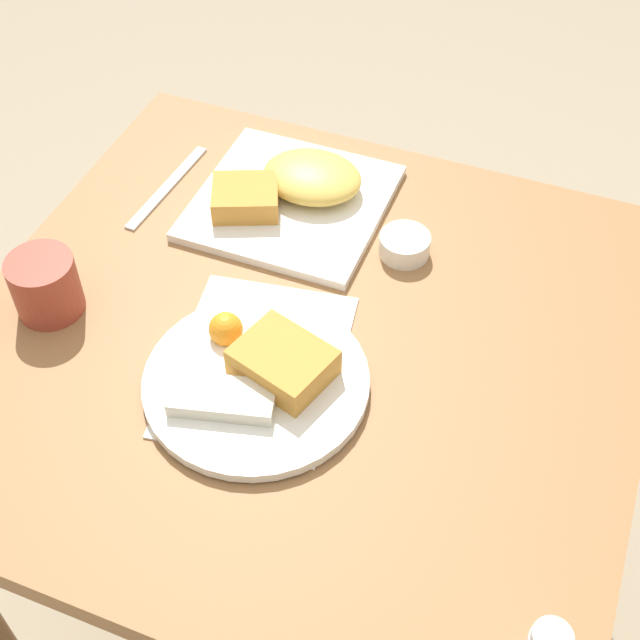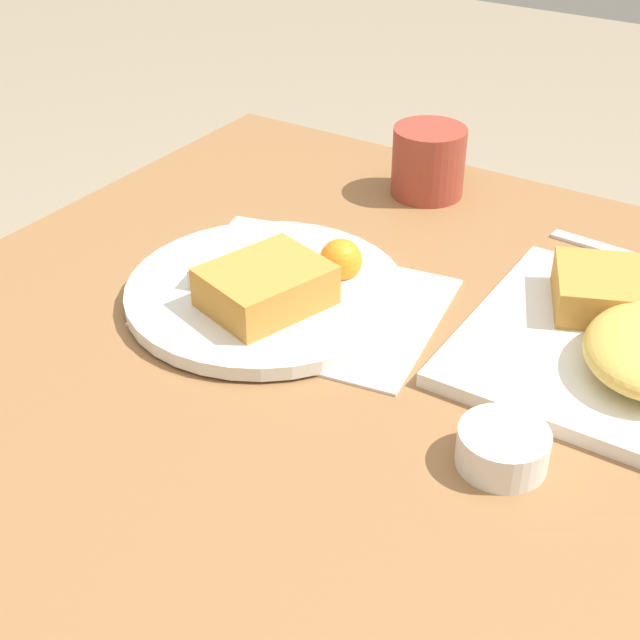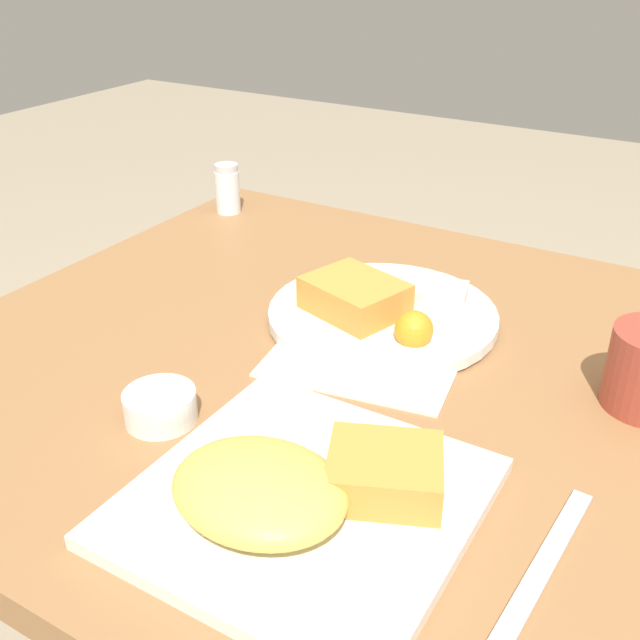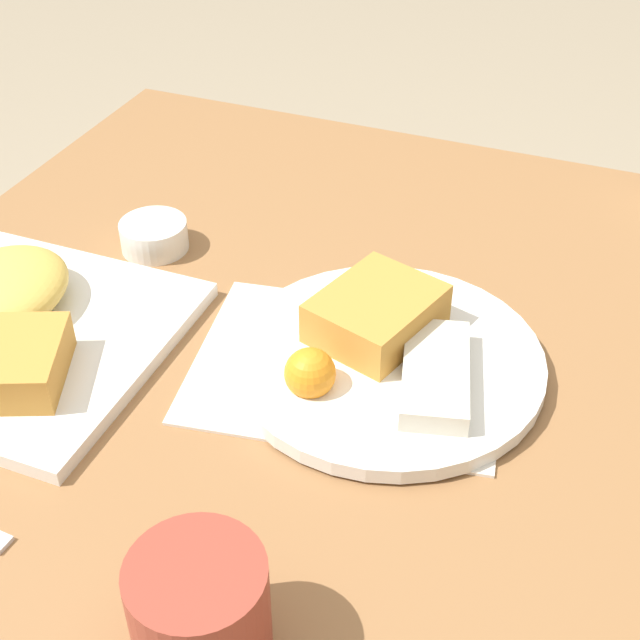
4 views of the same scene
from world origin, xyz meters
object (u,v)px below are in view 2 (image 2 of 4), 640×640
object	(u,v)px
plate_square_near	(630,342)
sauce_ramekin	(503,447)
coffee_mug	(428,161)
plate_oval_far	(267,285)

from	to	relation	value
plate_square_near	sauce_ramekin	distance (m)	0.19
sauce_ramekin	coffee_mug	xyz separation A→B (m)	(0.40, 0.27, 0.03)
plate_square_near	plate_oval_far	size ratio (longest dim) A/B	0.97
plate_oval_far	coffee_mug	world-z (taller)	coffee_mug
plate_square_near	plate_oval_far	distance (m)	0.34
plate_oval_far	sauce_ramekin	distance (m)	0.30
plate_square_near	plate_oval_far	world-z (taller)	plate_square_near
coffee_mug	plate_oval_far	bearing A→B (deg)	176.47
plate_square_near	plate_oval_far	bearing A→B (deg)	105.38
plate_square_near	coffee_mug	distance (m)	0.38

